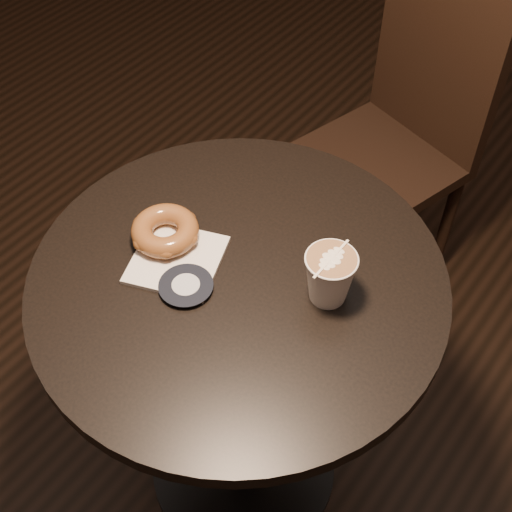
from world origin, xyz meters
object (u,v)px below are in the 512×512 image
(pastry_bag, at_px, (177,260))
(latte_cup, at_px, (329,277))
(doughnut, at_px, (165,231))
(cafe_table, at_px, (240,343))
(chair, at_px, (405,119))

(pastry_bag, bearing_deg, latte_cup, 0.23)
(doughnut, bearing_deg, cafe_table, 5.13)
(doughnut, bearing_deg, chair, 86.69)
(cafe_table, relative_size, latte_cup, 8.03)
(pastry_bag, bearing_deg, cafe_table, -1.22)
(cafe_table, height_order, doughnut, doughnut)
(chair, distance_m, latte_cup, 0.83)
(pastry_bag, height_order, latte_cup, latte_cup)
(cafe_table, relative_size, doughnut, 6.46)
(chair, distance_m, doughnut, 0.86)
(chair, xyz_separation_m, latte_cup, (0.24, -0.75, 0.28))
(pastry_bag, xyz_separation_m, latte_cup, (0.24, 0.09, 0.04))
(pastry_bag, distance_m, latte_cup, 0.26)
(chair, distance_m, pastry_bag, 0.87)
(cafe_table, height_order, chair, chair)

